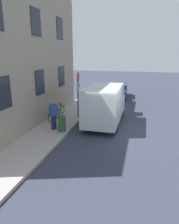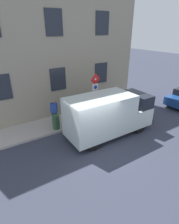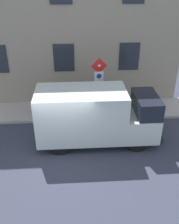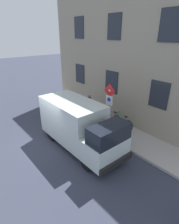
# 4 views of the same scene
# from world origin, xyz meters

# --- Properties ---
(ground_plane) EXTENTS (80.00, 80.00, 0.00)m
(ground_plane) POSITION_xyz_m (0.00, 0.00, 0.00)
(ground_plane) COLOR #333747
(sidewalk_slab) EXTENTS (2.16, 14.85, 0.14)m
(sidewalk_slab) POSITION_xyz_m (3.44, 0.00, 0.07)
(sidewalk_slab) COLOR #AAA29D
(sidewalk_slab) RESTS_ON ground_plane
(building_facade) EXTENTS (0.75, 12.85, 8.52)m
(building_facade) POSITION_xyz_m (4.87, 0.00, 4.26)
(building_facade) COLOR gray
(building_facade) RESTS_ON ground_plane
(sign_post_stacked) EXTENTS (0.17, 0.56, 3.04)m
(sign_post_stacked) POSITION_xyz_m (2.58, -1.70, 2.19)
(sign_post_stacked) COLOR #474C47
(sign_post_stacked) RESTS_ON sidewalk_slab
(delivery_van) EXTENTS (2.01, 5.33, 2.50)m
(delivery_van) POSITION_xyz_m (0.66, -1.36, 1.33)
(delivery_van) COLOR silver
(delivery_van) RESTS_ON ground_plane
(bicycle_green) EXTENTS (0.46, 1.71, 0.89)m
(bicycle_green) POSITION_xyz_m (3.97, -1.63, 0.51)
(bicycle_green) COLOR black
(bicycle_green) RESTS_ON sidewalk_slab
(bicycle_purple) EXTENTS (0.46, 1.71, 0.89)m
(bicycle_purple) POSITION_xyz_m (3.97, -0.70, 0.51)
(bicycle_purple) COLOR black
(bicycle_purple) RESTS_ON sidewalk_slab
(pedestrian) EXTENTS (0.46, 0.47, 1.72)m
(pedestrian) POSITION_xyz_m (3.29, 0.92, 1.07)
(pedestrian) COLOR #262B47
(pedestrian) RESTS_ON sidewalk_slab
(litter_bin) EXTENTS (0.44, 0.44, 0.90)m
(litter_bin) POSITION_xyz_m (2.71, 1.08, 0.59)
(litter_bin) COLOR #2D5133
(litter_bin) RESTS_ON sidewalk_slab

